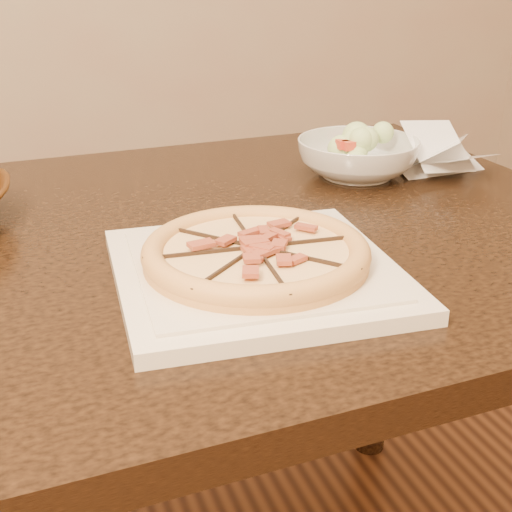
% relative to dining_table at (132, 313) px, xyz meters
% --- Properties ---
extents(dining_table, '(1.38, 0.92, 0.75)m').
position_rel_dining_table_xyz_m(dining_table, '(0.00, 0.00, 0.00)').
color(dining_table, black).
rests_on(dining_table, floor).
extents(plate, '(0.33, 0.33, 0.02)m').
position_rel_dining_table_xyz_m(plate, '(0.12, -0.17, 0.12)').
color(plate, beige).
rests_on(plate, dining_table).
extents(pizza, '(0.25, 0.25, 0.03)m').
position_rel_dining_table_xyz_m(pizza, '(0.12, -0.17, 0.14)').
color(pizza, '#DD9451').
rests_on(pizza, plate).
extents(salad_bowl, '(0.21, 0.21, 0.06)m').
position_rel_dining_table_xyz_m(salad_bowl, '(0.41, 0.14, 0.14)').
color(salad_bowl, silver).
rests_on(salad_bowl, dining_table).
extents(salad, '(0.09, 0.10, 0.04)m').
position_rel_dining_table_xyz_m(salad, '(0.40, 0.14, 0.19)').
color(salad, '#B3C97F').
rests_on(salad, salad_bowl).
extents(cling_film, '(0.20, 0.19, 0.05)m').
position_rel_dining_table_xyz_m(cling_film, '(0.54, 0.12, 0.13)').
color(cling_film, silver).
rests_on(cling_film, dining_table).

